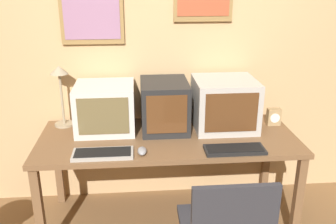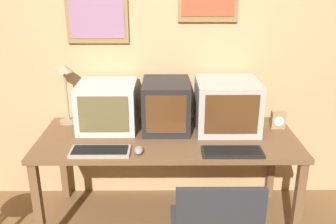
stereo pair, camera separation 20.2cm
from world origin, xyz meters
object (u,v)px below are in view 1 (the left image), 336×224
desk_lamp (60,84)px  keyboard_side (235,149)px  monitor_center (164,105)px  desk_clock (274,117)px  keyboard_main (103,154)px  mouse_near_keyboard (142,151)px  monitor_right (224,104)px  monitor_left (105,108)px

desk_lamp → keyboard_side: bearing=-25.0°
monitor_center → keyboard_side: 0.64m
desk_clock → desk_lamp: bearing=175.3°
keyboard_main → desk_lamp: desk_lamp is taller
mouse_near_keyboard → desk_lamp: 0.87m
monitor_right → desk_clock: 0.42m
monitor_center → keyboard_main: size_ratio=1.11×
monitor_center → desk_lamp: 0.80m
mouse_near_keyboard → monitor_center: bearing=66.8°
monitor_center → keyboard_side: monitor_center is taller
keyboard_main → desk_clock: size_ratio=2.96×
monitor_left → keyboard_side: monitor_left is taller
monitor_right → desk_clock: size_ratio=3.44×
monitor_right → mouse_near_keyboard: (-0.64, -0.41, -0.17)m
monitor_right → monitor_left: bearing=178.5°
keyboard_side → mouse_near_keyboard: (-0.62, 0.02, 0.01)m
monitor_left → monitor_right: monitor_right is taller
keyboard_main → mouse_near_keyboard: 0.26m
monitor_center → keyboard_side: size_ratio=1.08×
desk_clock → monitor_center: bearing=179.5°
monitor_right → mouse_near_keyboard: monitor_right is taller
monitor_right → mouse_near_keyboard: 0.78m
keyboard_side → mouse_near_keyboard: bearing=178.4°
keyboard_main → mouse_near_keyboard: size_ratio=3.58×
keyboard_side → monitor_right: bearing=87.3°
monitor_right → keyboard_main: (-0.89, -0.42, -0.18)m
monitor_center → monitor_right: monitor_right is taller
monitor_left → keyboard_main: (0.01, -0.44, -0.16)m
monitor_left → desk_clock: 1.30m
keyboard_main → mouse_near_keyboard: (0.26, 0.00, 0.01)m
mouse_near_keyboard → desk_clock: (1.04, 0.42, 0.05)m
desk_clock → monitor_left: bearing=179.1°
keyboard_main → desk_clock: (1.29, 0.42, 0.05)m
monitor_right → desk_lamp: size_ratio=0.97×
monitor_right → keyboard_side: 0.47m
desk_lamp → keyboard_main: bearing=-58.4°
keyboard_main → mouse_near_keyboard: mouse_near_keyboard is taller
monitor_center → desk_clock: size_ratio=3.27×
monitor_right → desk_lamp: 1.25m
mouse_near_keyboard → desk_clock: bearing=21.8°
monitor_center → keyboard_side: bearing=-45.3°
monitor_left → monitor_center: 0.44m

